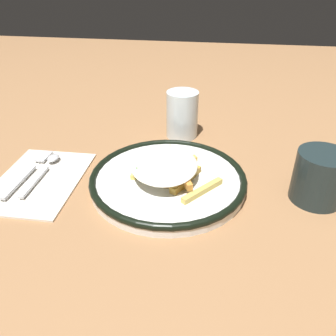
{
  "coord_description": "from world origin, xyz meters",
  "views": [
    {
      "loc": [
        0.08,
        -0.53,
        0.37
      ],
      "look_at": [
        0.0,
        0.0,
        0.04
      ],
      "focal_mm": 36.47,
      "sensor_mm": 36.0,
      "label": 1
    }
  ],
  "objects_px": {
    "napkin": "(39,180)",
    "fork": "(28,172)",
    "water_glass": "(181,114)",
    "coffee_mug": "(320,176)",
    "plate": "(168,180)",
    "fries_heap": "(168,166)",
    "spoon": "(46,167)"
  },
  "relations": [
    {
      "from": "plate",
      "to": "napkin",
      "type": "relative_size",
      "value": 1.31
    },
    {
      "from": "water_glass",
      "to": "napkin",
      "type": "bearing_deg",
      "value": -135.41
    },
    {
      "from": "plate",
      "to": "fries_heap",
      "type": "height_order",
      "value": "fries_heap"
    },
    {
      "from": "coffee_mug",
      "to": "water_glass",
      "type": "bearing_deg",
      "value": 141.83
    },
    {
      "from": "napkin",
      "to": "water_glass",
      "type": "distance_m",
      "value": 0.35
    },
    {
      "from": "spoon",
      "to": "coffee_mug",
      "type": "height_order",
      "value": "coffee_mug"
    },
    {
      "from": "coffee_mug",
      "to": "spoon",
      "type": "bearing_deg",
      "value": 179.32
    },
    {
      "from": "fries_heap",
      "to": "spoon",
      "type": "relative_size",
      "value": 1.26
    },
    {
      "from": "fries_heap",
      "to": "napkin",
      "type": "bearing_deg",
      "value": -173.13
    },
    {
      "from": "fork",
      "to": "napkin",
      "type": "bearing_deg",
      "value": -23.71
    },
    {
      "from": "plate",
      "to": "fries_heap",
      "type": "distance_m",
      "value": 0.03
    },
    {
      "from": "fries_heap",
      "to": "fork",
      "type": "bearing_deg",
      "value": -176.34
    },
    {
      "from": "spoon",
      "to": "coffee_mug",
      "type": "distance_m",
      "value": 0.52
    },
    {
      "from": "plate",
      "to": "fork",
      "type": "xyz_separation_m",
      "value": [
        -0.28,
        -0.01,
        -0.0
      ]
    },
    {
      "from": "plate",
      "to": "fries_heap",
      "type": "relative_size",
      "value": 1.53
    },
    {
      "from": "plate",
      "to": "water_glass",
      "type": "distance_m",
      "value": 0.22
    },
    {
      "from": "napkin",
      "to": "spoon",
      "type": "distance_m",
      "value": 0.04
    },
    {
      "from": "plate",
      "to": "water_glass",
      "type": "xyz_separation_m",
      "value": [
        -0.0,
        0.22,
        0.04
      ]
    },
    {
      "from": "spoon",
      "to": "water_glass",
      "type": "xyz_separation_m",
      "value": [
        0.25,
        0.21,
        0.04
      ]
    },
    {
      "from": "fork",
      "to": "coffee_mug",
      "type": "bearing_deg",
      "value": 1.75
    },
    {
      "from": "water_glass",
      "to": "coffee_mug",
      "type": "relative_size",
      "value": 0.92
    },
    {
      "from": "coffee_mug",
      "to": "napkin",
      "type": "bearing_deg",
      "value": -176.81
    },
    {
      "from": "fries_heap",
      "to": "fork",
      "type": "distance_m",
      "value": 0.28
    },
    {
      "from": "plate",
      "to": "napkin",
      "type": "distance_m",
      "value": 0.25
    },
    {
      "from": "fork",
      "to": "water_glass",
      "type": "height_order",
      "value": "water_glass"
    },
    {
      "from": "plate",
      "to": "fork",
      "type": "bearing_deg",
      "value": -177.46
    },
    {
      "from": "spoon",
      "to": "water_glass",
      "type": "distance_m",
      "value": 0.32
    },
    {
      "from": "napkin",
      "to": "water_glass",
      "type": "xyz_separation_m",
      "value": [
        0.25,
        0.24,
        0.05
      ]
    },
    {
      "from": "fork",
      "to": "coffee_mug",
      "type": "distance_m",
      "value": 0.55
    },
    {
      "from": "napkin",
      "to": "fork",
      "type": "xyz_separation_m",
      "value": [
        -0.03,
        0.01,
        0.01
      ]
    },
    {
      "from": "fries_heap",
      "to": "water_glass",
      "type": "relative_size",
      "value": 1.75
    },
    {
      "from": "fries_heap",
      "to": "coffee_mug",
      "type": "xyz_separation_m",
      "value": [
        0.27,
        -0.0,
        0.01
      ]
    }
  ]
}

